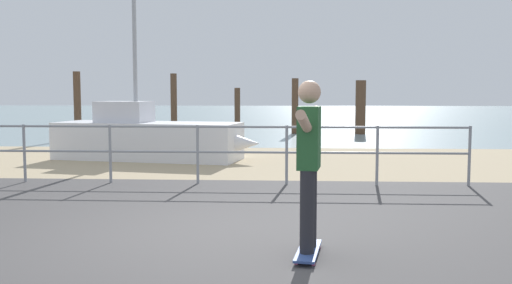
{
  "coord_description": "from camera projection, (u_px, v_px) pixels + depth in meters",
  "views": [
    {
      "loc": [
        1.13,
        -6.13,
        1.62
      ],
      "look_at": [
        0.67,
        2.0,
        0.9
      ],
      "focal_mm": 39.57,
      "sensor_mm": 36.0,
      "label": 1
    }
  ],
  "objects": [
    {
      "name": "beach_strip",
      "position": [
        240.0,
        161.0,
        13.26
      ],
      "size": [
        24.0,
        6.0,
        0.04
      ],
      "primitive_type": "cube",
      "color": "tan",
      "rests_on": "ground"
    },
    {
      "name": "sea_surface",
      "position": [
        272.0,
        114.0,
        41.11
      ],
      "size": [
        72.0,
        50.0,
        0.04
      ],
      "primitive_type": "cube",
      "color": "#849EA3",
      "rests_on": "ground"
    },
    {
      "name": "groyne_post_3",
      "position": [
        295.0,
        106.0,
        21.73
      ],
      "size": [
        0.26,
        0.26,
        2.15
      ],
      "primitive_type": "cylinder",
      "color": "#513826",
      "rests_on": "ground"
    },
    {
      "name": "skateboard",
      "position": [
        308.0,
        251.0,
        5.53
      ],
      "size": [
        0.31,
        0.82,
        0.08
      ],
      "color": "#334C8C",
      "rests_on": "ground"
    },
    {
      "name": "groyne_post_0",
      "position": [
        77.0,
        106.0,
        19.31
      ],
      "size": [
        0.24,
        0.24,
        2.32
      ],
      "primitive_type": "cylinder",
      "color": "#513826",
      "rests_on": "ground"
    },
    {
      "name": "ground_plane",
      "position": [
        168.0,
        265.0,
        5.31
      ],
      "size": [
        24.0,
        10.0,
        0.04
      ],
      "primitive_type": "cube",
      "color": "#474444",
      "rests_on": "ground"
    },
    {
      "name": "groyne_post_4",
      "position": [
        361.0,
        107.0,
        21.48
      ],
      "size": [
        0.39,
        0.39,
        2.07
      ],
      "primitive_type": "cylinder",
      "color": "#513826",
      "rests_on": "ground"
    },
    {
      "name": "groyne_post_1",
      "position": [
        174.0,
        102.0,
        23.29
      ],
      "size": [
        0.26,
        0.26,
        2.38
      ],
      "primitive_type": "cylinder",
      "color": "#513826",
      "rests_on": "ground"
    },
    {
      "name": "groyne_post_2",
      "position": [
        237.0,
        108.0,
        24.76
      ],
      "size": [
        0.25,
        0.25,
        1.81
      ],
      "primitive_type": "cylinder",
      "color": "#513826",
      "rests_on": "ground"
    },
    {
      "name": "skateboarder",
      "position": [
        309.0,
        155.0,
        5.44
      ],
      "size": [
        0.29,
        1.44,
        1.65
      ],
      "color": "#26262B",
      "rests_on": "skateboard"
    },
    {
      "name": "sailboat",
      "position": [
        154.0,
        138.0,
        13.43
      ],
      "size": [
        5.06,
        2.18,
        5.13
      ],
      "color": "silver",
      "rests_on": "ground"
    },
    {
      "name": "railing_fence",
      "position": [
        110.0,
        145.0,
        9.93
      ],
      "size": [
        12.5,
        0.05,
        1.05
      ],
      "color": "gray",
      "rests_on": "ground"
    }
  ]
}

